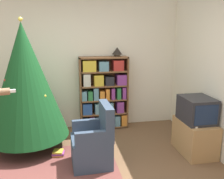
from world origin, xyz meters
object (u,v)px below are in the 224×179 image
bookshelf (104,93)px  table_lamp (117,51)px  armchair (94,144)px  television (197,110)px  christmas_tree (25,81)px

bookshelf → table_lamp: 0.87m
table_lamp → armchair: bearing=-114.5°
television → table_lamp: size_ratio=2.76×
television → bookshelf: bearing=133.4°
armchair → table_lamp: table_lamp is taller
table_lamp → bookshelf: bearing=-178.2°
television → table_lamp: 1.87m
armchair → television: bearing=89.9°
bookshelf → christmas_tree: 1.58m
christmas_tree → armchair: christmas_tree is taller
television → armchair: (-1.65, -0.06, -0.41)m
television → table_lamp: table_lamp is taller
christmas_tree → table_lamp: 1.82m
armchair → table_lamp: (0.64, 1.41, 1.23)m
bookshelf → table_lamp: (0.26, 0.01, 0.83)m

